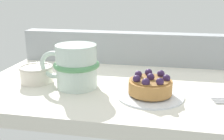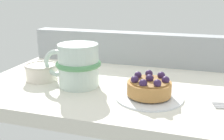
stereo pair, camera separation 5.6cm
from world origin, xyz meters
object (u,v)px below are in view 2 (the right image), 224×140
(dessert_plate, at_px, (149,96))
(coffee_mug, at_px, (78,65))
(raspberry_tart, at_px, (149,86))
(sugar_bowl, at_px, (42,71))

(dessert_plate, distance_m, coffee_mug, 0.17)
(coffee_mug, bearing_deg, raspberry_tart, -8.03)
(raspberry_tart, bearing_deg, sugar_bowl, 172.18)
(dessert_plate, xyz_separation_m, coffee_mug, (-0.17, 0.02, 0.05))
(dessert_plate, height_order, coffee_mug, coffee_mug)
(raspberry_tart, distance_m, sugar_bowl, 0.27)
(coffee_mug, xyz_separation_m, sugar_bowl, (-0.10, 0.01, -0.03))
(dessert_plate, distance_m, raspberry_tart, 0.02)
(coffee_mug, relative_size, sugar_bowl, 1.74)
(coffee_mug, distance_m, sugar_bowl, 0.11)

